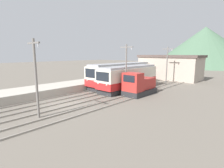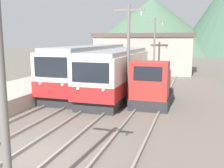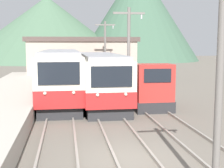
{
  "view_description": "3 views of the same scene",
  "coord_description": "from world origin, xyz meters",
  "px_view_note": "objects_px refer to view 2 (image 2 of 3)",
  "views": [
    {
      "loc": [
        15.71,
        -9.53,
        5.3
      ],
      "look_at": [
        0.86,
        6.59,
        1.49
      ],
      "focal_mm": 28.0,
      "sensor_mm": 36.0,
      "label": 1
    },
    {
      "loc": [
        5.66,
        -8.07,
        4.38
      ],
      "look_at": [
        0.66,
        8.19,
        1.41
      ],
      "focal_mm": 42.0,
      "sensor_mm": 36.0,
      "label": 2
    },
    {
      "loc": [
        -2.23,
        -10.91,
        4.21
      ],
      "look_at": [
        0.49,
        7.34,
        1.86
      ],
      "focal_mm": 50.0,
      "sensor_mm": 36.0,
      "label": 3
    }
  ],
  "objects_px": {
    "commuter_train_center": "(117,75)",
    "catenary_mast_near": "(1,77)",
    "commuter_train_left": "(91,70)",
    "catenary_mast_mid": "(128,51)",
    "catenary_mast_far": "(154,46)",
    "shunting_locomotive": "(153,86)"
  },
  "relations": [
    {
      "from": "commuter_train_center",
      "to": "catenary_mast_near",
      "type": "bearing_deg",
      "value": -84.03
    },
    {
      "from": "commuter_train_left",
      "to": "catenary_mast_mid",
      "type": "distance_m",
      "value": 6.28
    },
    {
      "from": "commuter_train_center",
      "to": "catenary_mast_far",
      "type": "bearing_deg",
      "value": 80.64
    },
    {
      "from": "commuter_train_left",
      "to": "shunting_locomotive",
      "type": "xyz_separation_m",
      "value": [
        5.8,
        -3.37,
        -0.54
      ]
    },
    {
      "from": "commuter_train_center",
      "to": "shunting_locomotive",
      "type": "distance_m",
      "value": 3.53
    },
    {
      "from": "commuter_train_left",
      "to": "catenary_mast_mid",
      "type": "xyz_separation_m",
      "value": [
        4.31,
        -4.19,
        1.8
      ]
    },
    {
      "from": "catenary_mast_near",
      "to": "catenary_mast_mid",
      "type": "distance_m",
      "value": 11.79
    },
    {
      "from": "commuter_train_left",
      "to": "commuter_train_center",
      "type": "relative_size",
      "value": 1.19
    },
    {
      "from": "commuter_train_left",
      "to": "catenary_mast_far",
      "type": "bearing_deg",
      "value": 60.43
    },
    {
      "from": "shunting_locomotive",
      "to": "catenary_mast_mid",
      "type": "distance_m",
      "value": 2.9
    },
    {
      "from": "shunting_locomotive",
      "to": "catenary_mast_far",
      "type": "height_order",
      "value": "catenary_mast_far"
    },
    {
      "from": "catenary_mast_far",
      "to": "catenary_mast_mid",
      "type": "bearing_deg",
      "value": -90.0
    },
    {
      "from": "catenary_mast_far",
      "to": "shunting_locomotive",
      "type": "bearing_deg",
      "value": -82.25
    },
    {
      "from": "shunting_locomotive",
      "to": "catenary_mast_far",
      "type": "bearing_deg",
      "value": 97.75
    },
    {
      "from": "commuter_train_left",
      "to": "commuter_train_center",
      "type": "bearing_deg",
      "value": -29.14
    },
    {
      "from": "shunting_locomotive",
      "to": "catenary_mast_mid",
      "type": "height_order",
      "value": "catenary_mast_mid"
    },
    {
      "from": "commuter_train_center",
      "to": "catenary_mast_mid",
      "type": "bearing_deg",
      "value": -60.2
    },
    {
      "from": "catenary_mast_mid",
      "to": "catenary_mast_near",
      "type": "bearing_deg",
      "value": -90.0
    },
    {
      "from": "catenary_mast_near",
      "to": "catenary_mast_far",
      "type": "height_order",
      "value": "same"
    },
    {
      "from": "shunting_locomotive",
      "to": "catenary_mast_near",
      "type": "bearing_deg",
      "value": -96.75
    },
    {
      "from": "shunting_locomotive",
      "to": "catenary_mast_far",
      "type": "relative_size",
      "value": 0.76
    },
    {
      "from": "commuter_train_left",
      "to": "shunting_locomotive",
      "type": "distance_m",
      "value": 6.73
    }
  ]
}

